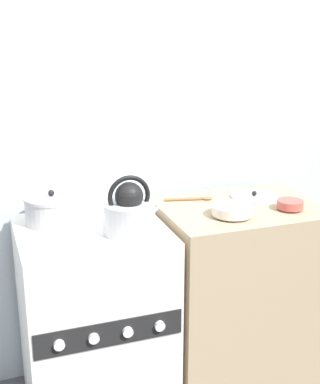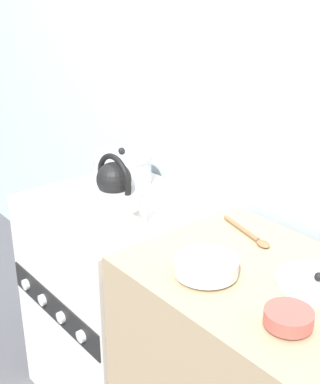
{
  "view_description": "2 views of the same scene",
  "coord_description": "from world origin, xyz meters",
  "px_view_note": "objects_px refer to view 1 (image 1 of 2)",
  "views": [
    {
      "loc": [
        -0.44,
        -1.85,
        1.76
      ],
      "look_at": [
        0.33,
        0.33,
        1.03
      ],
      "focal_mm": 50.0,
      "sensor_mm": 36.0,
      "label": 1
    },
    {
      "loc": [
        1.53,
        -0.75,
        1.75
      ],
      "look_at": [
        0.24,
        0.31,
        1.03
      ],
      "focal_mm": 50.0,
      "sensor_mm": 36.0,
      "label": 2
    }
  ],
  "objects_px": {
    "enamel_bowl": "(232,210)",
    "loose_pot_lid": "(254,196)",
    "small_ceramic_bowl": "(290,204)",
    "cooking_pot": "(52,209)",
    "stove": "(95,321)",
    "kettle": "(130,212)"
  },
  "relations": [
    {
      "from": "enamel_bowl",
      "to": "cooking_pot",
      "type": "bearing_deg",
      "value": 161.27
    },
    {
      "from": "enamel_bowl",
      "to": "kettle",
      "type": "bearing_deg",
      "value": 177.57
    },
    {
      "from": "stove",
      "to": "kettle",
      "type": "xyz_separation_m",
      "value": [
        0.15,
        -0.11,
        0.55
      ]
    },
    {
      "from": "cooking_pot",
      "to": "loose_pot_lid",
      "type": "relative_size",
      "value": 1.05
    },
    {
      "from": "kettle",
      "to": "enamel_bowl",
      "type": "height_order",
      "value": "kettle"
    },
    {
      "from": "kettle",
      "to": "loose_pot_lid",
      "type": "height_order",
      "value": "kettle"
    },
    {
      "from": "enamel_bowl",
      "to": "small_ceramic_bowl",
      "type": "xyz_separation_m",
      "value": [
        0.29,
        -0.01,
        -0.0
      ]
    },
    {
      "from": "kettle",
      "to": "small_ceramic_bowl",
      "type": "relative_size",
      "value": 2.21
    },
    {
      "from": "cooking_pot",
      "to": "small_ceramic_bowl",
      "type": "relative_size",
      "value": 2.04
    },
    {
      "from": "enamel_bowl",
      "to": "loose_pot_lid",
      "type": "xyz_separation_m",
      "value": [
        0.23,
        0.21,
        -0.02
      ]
    },
    {
      "from": "stove",
      "to": "enamel_bowl",
      "type": "bearing_deg",
      "value": -11.57
    },
    {
      "from": "kettle",
      "to": "small_ceramic_bowl",
      "type": "bearing_deg",
      "value": -2.19
    },
    {
      "from": "small_ceramic_bowl",
      "to": "loose_pot_lid",
      "type": "height_order",
      "value": "small_ceramic_bowl"
    },
    {
      "from": "stove",
      "to": "kettle",
      "type": "bearing_deg",
      "value": -35.91
    },
    {
      "from": "small_ceramic_bowl",
      "to": "loose_pot_lid",
      "type": "bearing_deg",
      "value": 107.07
    },
    {
      "from": "loose_pot_lid",
      "to": "kettle",
      "type": "bearing_deg",
      "value": -164.95
    },
    {
      "from": "cooking_pot",
      "to": "small_ceramic_bowl",
      "type": "xyz_separation_m",
      "value": [
        1.05,
        -0.27,
        -0.01
      ]
    },
    {
      "from": "cooking_pot",
      "to": "enamel_bowl",
      "type": "relative_size",
      "value": 1.35
    },
    {
      "from": "enamel_bowl",
      "to": "small_ceramic_bowl",
      "type": "bearing_deg",
      "value": -1.82
    },
    {
      "from": "cooking_pot",
      "to": "small_ceramic_bowl",
      "type": "height_order",
      "value": "cooking_pot"
    },
    {
      "from": "cooking_pot",
      "to": "small_ceramic_bowl",
      "type": "distance_m",
      "value": 1.09
    },
    {
      "from": "enamel_bowl",
      "to": "loose_pot_lid",
      "type": "bearing_deg",
      "value": 42.33
    }
  ]
}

